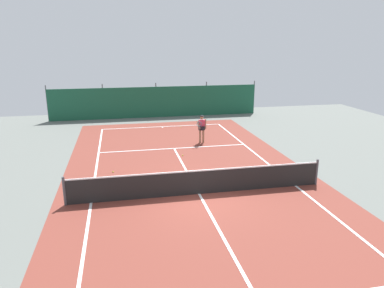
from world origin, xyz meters
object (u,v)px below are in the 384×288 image
at_px(tennis_net, 199,182).
at_px(tennis_player, 202,127).
at_px(tennis_ball_midcourt, 183,155).
at_px(tennis_ball_by_sideline, 181,127).
at_px(tennis_ball_near_player, 113,172).
at_px(parked_car, 128,101).

xyz_separation_m(tennis_net, tennis_player, (1.79, 7.28, 0.45)).
height_order(tennis_net, tennis_ball_midcourt, tennis_net).
bearing_deg(tennis_ball_by_sideline, tennis_ball_midcourt, -99.00).
distance_m(tennis_ball_midcourt, tennis_ball_by_sideline, 6.57).
relative_size(tennis_net, tennis_player, 6.17).
distance_m(tennis_ball_near_player, tennis_ball_by_sideline, 9.48).
xyz_separation_m(tennis_player, tennis_ball_midcourt, (-1.56, -2.31, -0.93)).
relative_size(tennis_net, tennis_ball_midcourt, 153.33).
bearing_deg(tennis_net, tennis_ball_midcourt, 87.32).
relative_size(tennis_net, tennis_ball_near_player, 153.33).
distance_m(tennis_ball_by_sideline, parked_car, 8.00).
bearing_deg(tennis_ball_near_player, tennis_net, -43.59).
height_order(tennis_net, tennis_ball_by_sideline, tennis_net).
distance_m(tennis_ball_near_player, tennis_ball_midcourt, 3.99).
xyz_separation_m(tennis_net, tennis_ball_near_player, (-3.33, 3.17, -0.48)).
height_order(tennis_ball_by_sideline, parked_car, parked_car).
bearing_deg(tennis_ball_near_player, tennis_ball_midcourt, 26.88).
height_order(tennis_ball_midcourt, parked_car, parked_car).
height_order(tennis_net, tennis_ball_near_player, tennis_net).
distance_m(tennis_net, tennis_ball_near_player, 4.62).
height_order(tennis_net, tennis_player, tennis_player).
bearing_deg(tennis_ball_midcourt, tennis_player, 56.01).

